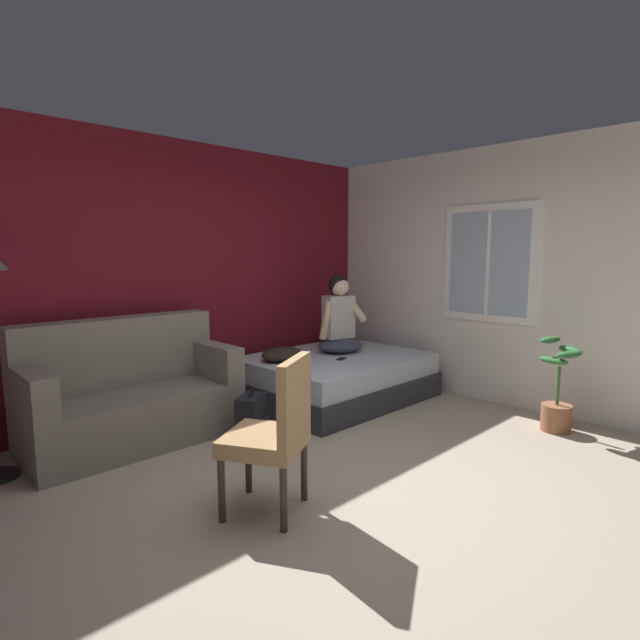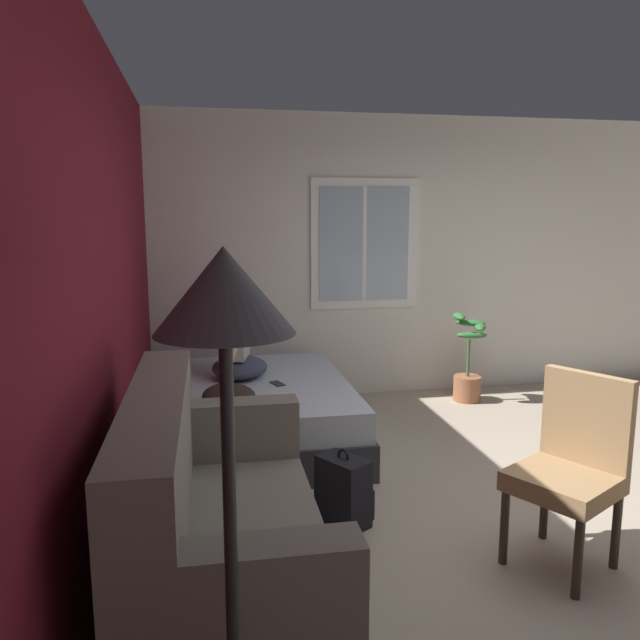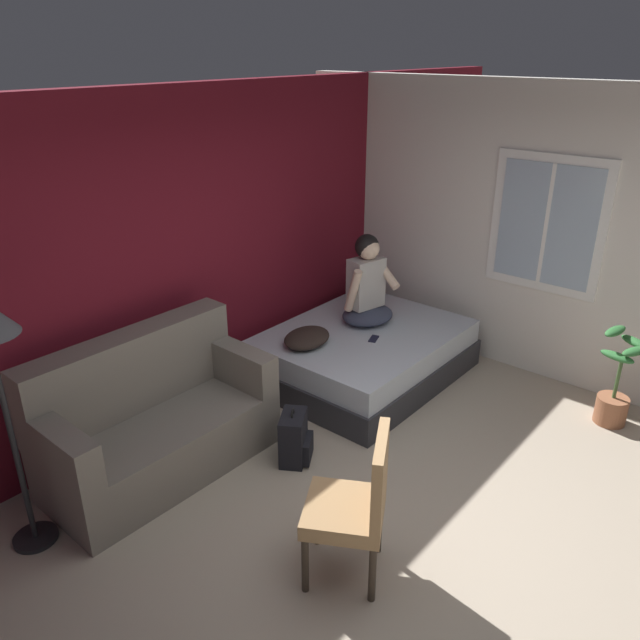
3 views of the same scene
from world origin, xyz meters
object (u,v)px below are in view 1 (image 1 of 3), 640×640
(backpack, at_px, (253,420))
(potted_plant, at_px, (557,398))
(bed, at_px, (336,377))
(couch, at_px, (130,396))
(cell_phone, at_px, (341,359))
(person_seated, at_px, (339,321))
(throw_pillow, at_px, (282,354))
(side_chair, at_px, (275,430))

(backpack, bearing_deg, potted_plant, -38.85)
(bed, distance_m, couch, 2.19)
(couch, bearing_deg, bed, -9.59)
(bed, distance_m, cell_phone, 0.32)
(bed, height_order, person_seated, person_seated)
(couch, relative_size, throw_pillow, 3.57)
(person_seated, distance_m, backpack, 1.80)
(person_seated, bearing_deg, backpack, -162.48)
(person_seated, height_order, backpack, person_seated)
(couch, distance_m, person_seated, 2.38)
(side_chair, relative_size, person_seated, 1.12)
(cell_phone, bearing_deg, backpack, 79.60)
(bed, height_order, cell_phone, cell_phone)
(cell_phone, bearing_deg, side_chair, 103.24)
(bed, relative_size, couch, 1.11)
(couch, height_order, throw_pillow, couch)
(side_chair, height_order, person_seated, person_seated)
(couch, height_order, backpack, couch)
(person_seated, xyz_separation_m, potted_plant, (0.51, -2.21, -0.53))
(throw_pillow, bearing_deg, person_seated, -7.89)
(bed, bearing_deg, side_chair, -144.88)
(couch, bearing_deg, throw_pillow, -5.26)
(side_chair, distance_m, person_seated, 2.71)
(bed, bearing_deg, cell_phone, -119.02)
(couch, xyz_separation_m, person_seated, (2.33, -0.25, 0.44))
(person_seated, relative_size, backpack, 1.91)
(potted_plant, bearing_deg, bed, 108.17)
(side_chair, bearing_deg, potted_plant, -13.87)
(throw_pillow, bearing_deg, side_chair, -131.37)
(throw_pillow, bearing_deg, cell_phone, -39.17)
(person_seated, bearing_deg, bed, -147.32)
(bed, xyz_separation_m, backpack, (-1.43, -0.39, -0.04))
(bed, bearing_deg, throw_pillow, 159.34)
(person_seated, height_order, cell_phone, person_seated)
(bed, distance_m, side_chair, 2.50)
(potted_plant, bearing_deg, side_chair, 166.13)
(couch, xyz_separation_m, throw_pillow, (1.57, -0.14, 0.16))
(bed, relative_size, backpack, 4.17)
(person_seated, distance_m, cell_phone, 0.53)
(person_seated, bearing_deg, cell_phone, -133.55)
(side_chair, height_order, potted_plant, side_chair)
(throw_pillow, bearing_deg, potted_plant, -61.30)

